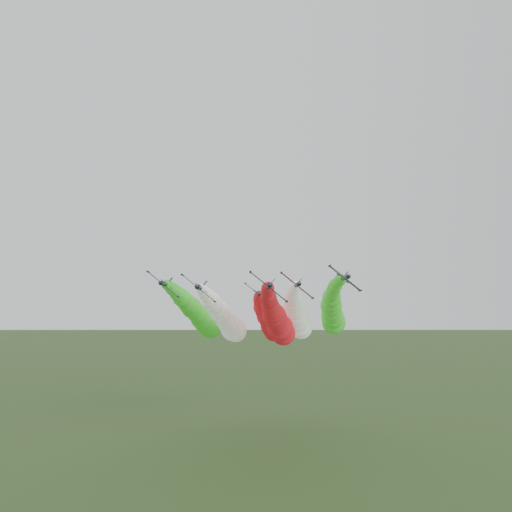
{
  "coord_description": "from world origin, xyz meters",
  "views": [
    {
      "loc": [
        2.94,
        -94.62,
        36.31
      ],
      "look_at": [
        4.27,
        11.23,
        48.14
      ],
      "focal_mm": 35.0,
      "sensor_mm": 36.0,
      "label": 1
    }
  ],
  "objects_px": {
    "jet_lead": "(277,320)",
    "jet_outer_right": "(333,310)",
    "jet_inner_right": "(297,316)",
    "jet_outer_left": "(199,315)",
    "jet_inner_left": "(226,319)",
    "jet_trail": "(268,320)"
  },
  "relations": [
    {
      "from": "jet_inner_left",
      "to": "jet_inner_right",
      "type": "distance_m",
      "value": 20.51
    },
    {
      "from": "jet_lead",
      "to": "jet_inner_right",
      "type": "distance_m",
      "value": 15.19
    },
    {
      "from": "jet_inner_right",
      "to": "jet_inner_left",
      "type": "bearing_deg",
      "value": -168.66
    },
    {
      "from": "jet_lead",
      "to": "jet_inner_right",
      "type": "xyz_separation_m",
      "value": [
        6.42,
        13.72,
        1.14
      ]
    },
    {
      "from": "jet_inner_right",
      "to": "jet_outer_right",
      "type": "height_order",
      "value": "jet_outer_right"
    },
    {
      "from": "jet_inner_left",
      "to": "jet_trail",
      "type": "height_order",
      "value": "jet_inner_left"
    },
    {
      "from": "jet_lead",
      "to": "jet_outer_left",
      "type": "bearing_deg",
      "value": 142.85
    },
    {
      "from": "jet_inner_left",
      "to": "jet_trail",
      "type": "bearing_deg",
      "value": 56.69
    },
    {
      "from": "jet_trail",
      "to": "jet_inner_left",
      "type": "bearing_deg",
      "value": -123.31
    },
    {
      "from": "jet_outer_left",
      "to": "jet_trail",
      "type": "distance_m",
      "value": 23.96
    },
    {
      "from": "jet_trail",
      "to": "jet_outer_right",
      "type": "bearing_deg",
      "value": -31.28
    },
    {
      "from": "jet_outer_left",
      "to": "jet_outer_right",
      "type": "relative_size",
      "value": 1.0
    },
    {
      "from": "jet_lead",
      "to": "jet_trail",
      "type": "bearing_deg",
      "value": 92.45
    },
    {
      "from": "jet_inner_left",
      "to": "jet_trail",
      "type": "relative_size",
      "value": 0.99
    },
    {
      "from": "jet_inner_left",
      "to": "jet_outer_right",
      "type": "relative_size",
      "value": 0.99
    },
    {
      "from": "jet_lead",
      "to": "jet_outer_right",
      "type": "relative_size",
      "value": 0.99
    },
    {
      "from": "jet_inner_right",
      "to": "jet_trail",
      "type": "xyz_separation_m",
      "value": [
        -7.64,
        14.91,
        -1.54
      ]
    },
    {
      "from": "jet_trail",
      "to": "jet_outer_left",
      "type": "bearing_deg",
      "value": -149.64
    },
    {
      "from": "jet_inner_left",
      "to": "jet_outer_left",
      "type": "bearing_deg",
      "value": 139.99
    },
    {
      "from": "jet_outer_left",
      "to": "jet_outer_right",
      "type": "xyz_separation_m",
      "value": [
        39.07,
        0.87,
        1.39
      ]
    },
    {
      "from": "jet_inner_left",
      "to": "jet_trail",
      "type": "distance_m",
      "value": 22.67
    },
    {
      "from": "jet_inner_right",
      "to": "jet_trail",
      "type": "distance_m",
      "value": 16.83
    }
  ]
}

